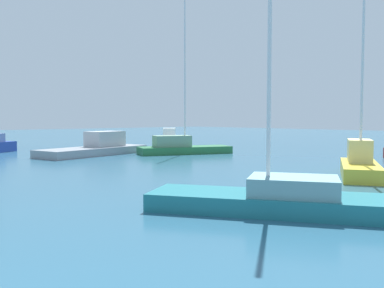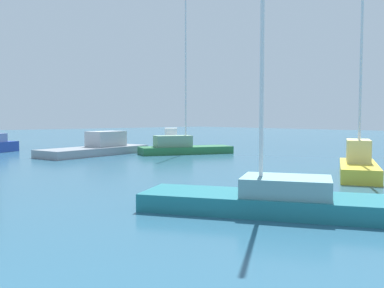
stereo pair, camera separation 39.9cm
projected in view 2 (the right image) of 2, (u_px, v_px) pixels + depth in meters
name	position (u px, v px, depth m)	size (l,w,h in m)	color
water	(109.00, 163.00, 26.72)	(160.00, 160.00, 0.00)	#285670
sailboat_green_distant_east	(182.00, 147.00, 33.30)	(7.59, 4.77, 12.04)	#28703D
motorboat_white_near_pier	(171.00, 141.00, 39.94)	(4.85, 5.46, 1.89)	white
sailboat_teal_inner_mooring	(266.00, 198.00, 12.64)	(5.70, 7.21, 8.49)	#1E707A
motorboat_grey_distant_north	(98.00, 148.00, 32.63)	(9.42, 4.97, 1.78)	gray
sailboat_yellow_behind_lamppost	(358.00, 163.00, 20.35)	(5.69, 4.26, 9.31)	gold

